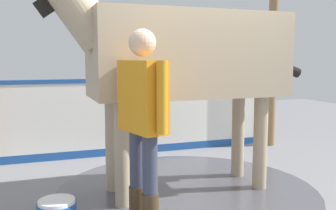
{
  "coord_description": "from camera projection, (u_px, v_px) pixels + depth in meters",
  "views": [
    {
      "loc": [
        1.67,
        3.71,
        1.49
      ],
      "look_at": [
        0.41,
        0.2,
        1.04
      ],
      "focal_mm": 40.57,
      "sensor_mm": 36.0,
      "label": 1
    }
  ],
  "objects": [
    {
      "name": "wet_patch",
      "position": [
        187.0,
        189.0,
        4.39
      ],
      "size": [
        2.98,
        2.98,
        0.0
      ],
      "primitive_type": "cylinder",
      "color": "#4C4C54",
      "rests_on": "ground"
    },
    {
      "name": "horse",
      "position": [
        176.0,
        54.0,
        4.16
      ],
      "size": [
        3.54,
        0.92,
        2.7
      ],
      "rotation": [
        0.0,
        0.0,
        0.0
      ],
      "color": "tan",
      "rests_on": "ground"
    },
    {
      "name": "barrier_wall",
      "position": [
        143.0,
        118.0,
        6.02
      ],
      "size": [
        4.59,
        0.09,
        1.2
      ],
      "color": "white",
      "rests_on": "ground"
    },
    {
      "name": "ground_plane",
      "position": [
        197.0,
        195.0,
        4.2
      ],
      "size": [
        16.0,
        16.0,
        0.02
      ],
      "primitive_type": "cube",
      "color": "gray"
    },
    {
      "name": "roof_post_far",
      "position": [
        273.0,
        53.0,
        6.45
      ],
      "size": [
        0.16,
        0.16,
        3.19
      ],
      "primitive_type": "cylinder",
      "color": "olive",
      "rests_on": "ground"
    },
    {
      "name": "handler",
      "position": [
        143.0,
        115.0,
        3.26
      ],
      "size": [
        0.34,
        0.68,
        1.74
      ],
      "rotation": [
        0.0,
        0.0,
        3.39
      ],
      "color": "#47331E",
      "rests_on": "ground"
    }
  ]
}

